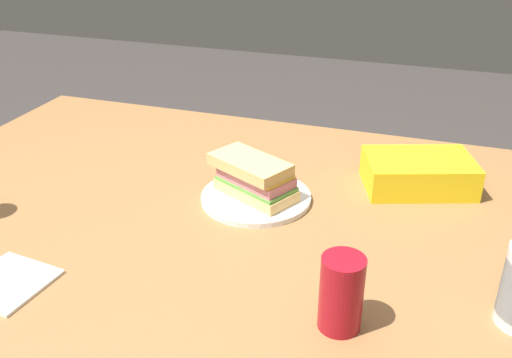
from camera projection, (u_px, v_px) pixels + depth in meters
dining_table at (192, 261)px, 1.16m from camera, size 1.43×1.19×0.74m
paper_plate at (256, 197)px, 1.21m from camera, size 0.23×0.23×0.01m
sandwich at (254, 178)px, 1.19m from camera, size 0.21×0.16×0.08m
soda_can_red at (341, 293)px, 0.84m from camera, size 0.07×0.07×0.12m
chip_bag at (418, 173)px, 1.25m from camera, size 0.27×0.22×0.07m
paper_napkin at (8, 283)px, 0.96m from camera, size 0.14×0.14×0.01m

